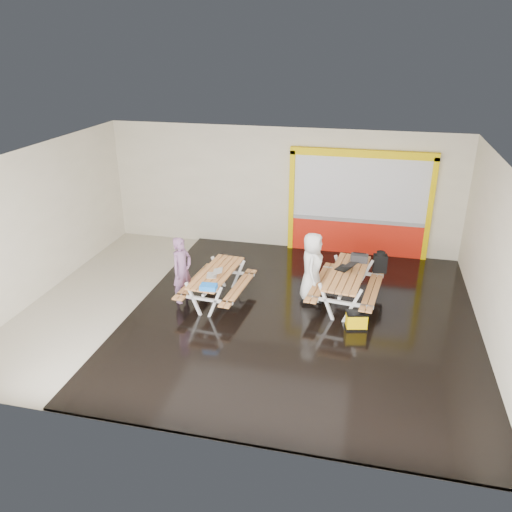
% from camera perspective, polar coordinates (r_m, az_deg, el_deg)
% --- Properties ---
extents(room, '(10.02, 8.02, 3.52)m').
position_cam_1_polar(room, '(10.83, -1.09, 1.81)').
color(room, '#B9B09D').
rests_on(room, ground).
extents(deck, '(7.50, 7.98, 0.05)m').
position_cam_1_polar(deck, '(11.37, 5.14, -6.85)').
color(deck, black).
rests_on(deck, room).
extents(kiosk, '(3.88, 0.16, 3.00)m').
position_cam_1_polar(kiosk, '(14.35, 11.44, 5.51)').
color(kiosk, red).
rests_on(kiosk, room).
extents(picnic_table_left, '(1.48, 2.07, 0.79)m').
position_cam_1_polar(picnic_table_left, '(11.74, -4.44, -2.60)').
color(picnic_table_left, '#C88146').
rests_on(picnic_table_left, deck).
extents(picnic_table_right, '(1.69, 2.30, 0.86)m').
position_cam_1_polar(picnic_table_right, '(11.73, 10.15, -2.67)').
color(picnic_table_right, '#C88146').
rests_on(picnic_table_right, deck).
extents(person_left, '(0.56, 0.67, 1.58)m').
position_cam_1_polar(person_left, '(11.74, -8.30, -1.58)').
color(person_left, '#7C5378').
rests_on(person_left, deck).
extents(person_right, '(0.55, 0.81, 1.63)m').
position_cam_1_polar(person_right, '(11.71, 6.30, -1.19)').
color(person_right, white).
rests_on(person_right, deck).
extents(laptop_left, '(0.41, 0.39, 0.15)m').
position_cam_1_polar(laptop_left, '(11.46, -4.74, -1.99)').
color(laptop_left, silver).
rests_on(laptop_left, picnic_table_left).
extents(laptop_right, '(0.54, 0.52, 0.18)m').
position_cam_1_polar(laptop_right, '(11.75, 10.05, -1.21)').
color(laptop_right, black).
rests_on(laptop_right, picnic_table_right).
extents(blue_pouch, '(0.36, 0.27, 0.10)m').
position_cam_1_polar(blue_pouch, '(10.87, -5.35, -3.48)').
color(blue_pouch, blue).
rests_on(blue_pouch, picnic_table_left).
extents(toolbox, '(0.41, 0.22, 0.23)m').
position_cam_1_polar(toolbox, '(12.19, 11.51, -0.23)').
color(toolbox, black).
rests_on(toolbox, picnic_table_right).
extents(backpack, '(0.35, 0.25, 0.54)m').
position_cam_1_polar(backpack, '(12.50, 13.74, -0.70)').
color(backpack, black).
rests_on(backpack, picnic_table_right).
extents(dark_case, '(0.51, 0.42, 0.17)m').
position_cam_1_polar(dark_case, '(12.00, 6.25, -4.55)').
color(dark_case, black).
rests_on(dark_case, deck).
extents(fluke_bag, '(0.50, 0.39, 0.39)m').
position_cam_1_polar(fluke_bag, '(10.99, 11.20, -7.11)').
color(fluke_bag, black).
rests_on(fluke_bag, deck).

